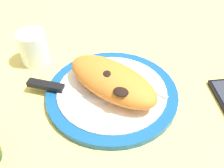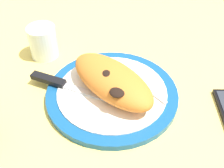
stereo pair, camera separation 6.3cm
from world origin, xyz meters
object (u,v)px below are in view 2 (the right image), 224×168
Objects in this scene: plate at (112,94)px; water_glass at (43,44)px; knife at (62,84)px; fork at (132,78)px; calzone at (112,82)px.

water_glass is at bearing 11.53° from plate.
plate is at bearing -135.62° from knife.
fork reaches higher than plate.
plate is 11.50cm from knife.
fork is at bearing -154.23° from water_glass.
fork is (0.43, -6.26, 1.13)cm from plate.
knife is at bearing 41.13° from calzone.
water_glass reaches higher than plate.
water_glass is at bearing 10.35° from calzone.
knife reaches higher than plate.
knife is 15.44cm from water_glass.
calzone is at bearing 98.19° from fork.
calzone is at bearing 142.92° from plate.
calzone is 1.29× the size of fork.
plate is 4.09cm from calzone.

